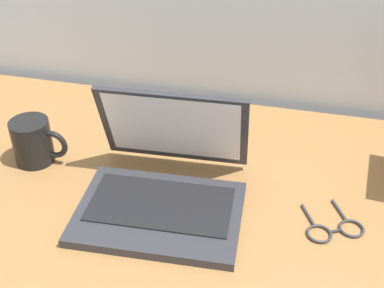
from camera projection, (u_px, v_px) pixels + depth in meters
desk at (213, 202)px, 1.02m from camera, size 1.60×0.76×0.03m
laptop at (164, 182)px, 0.98m from camera, size 0.32×0.31×0.21m
coffee_mug at (34, 141)px, 1.08m from camera, size 0.12×0.08×0.10m
remote_control_near at (173, 128)px, 1.19m from camera, size 0.06×0.16×0.02m
eyeglasses at (335, 229)px, 0.93m from camera, size 0.13×0.13×0.01m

